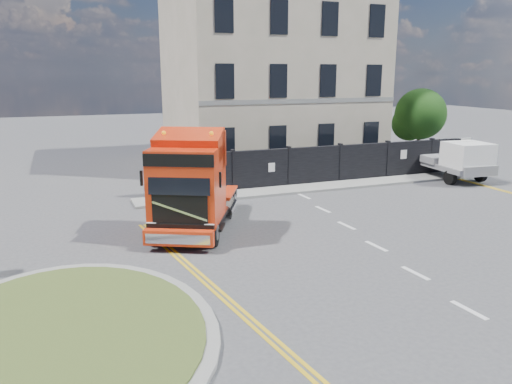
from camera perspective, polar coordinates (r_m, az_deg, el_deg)
name	(u,v)px	position (r m, az deg, el deg)	size (l,w,h in m)	color
ground	(292,253)	(16.37, 4.17, -7.02)	(120.00, 120.00, 0.00)	#424244
traffic_island	(63,335)	(12.22, -21.18, -14.96)	(6.80, 6.80, 0.17)	gray
hoarding_fence	(332,164)	(26.79, 8.71, 3.14)	(18.80, 0.25, 2.00)	black
georgian_building	(269,72)	(32.87, 1.49, 13.52)	(12.30, 10.30, 12.80)	beige
tree	(418,116)	(33.48, 17.99, 8.21)	(3.20, 3.20, 4.80)	#382619
pavement_far	(331,186)	(25.94, 8.56, 0.69)	(20.00, 1.60, 0.12)	gray
truck	(192,189)	(18.05, -7.38, 0.33)	(4.79, 6.53, 3.69)	black
flatbed_pickup	(458,160)	(29.09, 22.12, 3.44)	(2.50, 5.36, 2.16)	slate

